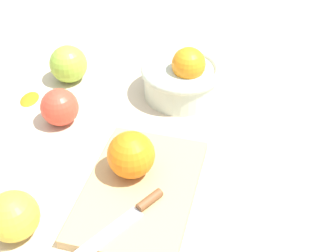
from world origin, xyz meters
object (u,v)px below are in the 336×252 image
cutting_board (140,190)px  bowl (183,77)px  apple_front_right (13,216)px  orange_on_board (131,155)px  apple_front_left_2 (60,107)px  knife (133,214)px  apple_front_left (68,64)px

cutting_board → bowl: bearing=167.2°
apple_front_right → orange_on_board: bearing=125.3°
orange_on_board → cutting_board: bearing=26.5°
bowl → apple_front_left_2: size_ratio=2.30×
apple_front_left_2 → knife: bearing=35.1°
bowl → knife: size_ratio=1.30×
bowl → apple_front_right: bowl is taller
cutting_board → orange_on_board: orange_on_board is taller
cutting_board → apple_front_left_2: 0.24m
knife → apple_front_left: size_ratio=1.59×
knife → apple_front_left_2: bearing=-144.9°
apple_front_left → apple_front_left_2: bearing=5.7°
orange_on_board → apple_front_left_2: size_ratio=1.08×
orange_on_board → apple_front_left: 0.33m
cutting_board → apple_front_right: 0.19m
apple_front_right → knife: bearing=97.8°
knife → apple_front_left_2: size_ratio=1.77×
apple_front_left → orange_on_board: bearing=30.2°
orange_on_board → bowl: bearing=162.2°
bowl → cutting_board: size_ratio=0.65×
bowl → knife: 0.34m
bowl → orange_on_board: 0.25m
bowl → cutting_board: bearing=-12.8°
bowl → apple_front_left_2: bearing=-66.5°
bowl → apple_front_right: (0.35, -0.23, -0.01)m
cutting_board → apple_front_left: size_ratio=3.19×
apple_front_left → knife: bearing=25.3°
cutting_board → knife: (0.06, -0.00, 0.01)m
knife → apple_front_left_2: 0.28m
knife → apple_front_right: 0.17m
apple_front_right → apple_front_left_2: apple_front_right is taller
orange_on_board → apple_front_right: size_ratio=1.02×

